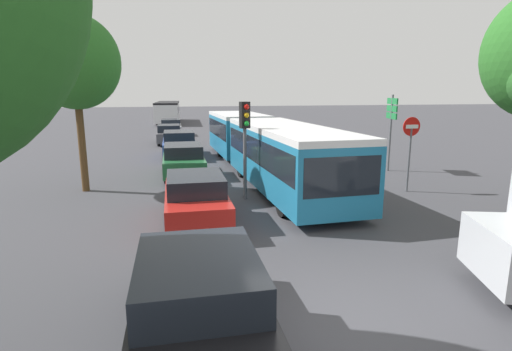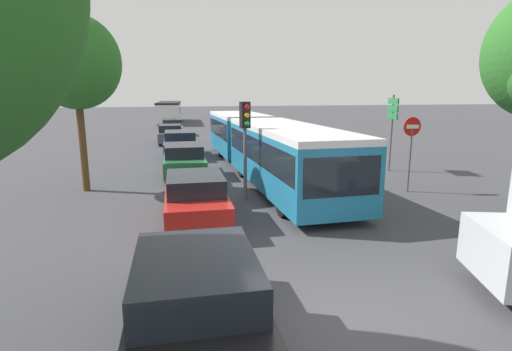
{
  "view_description": "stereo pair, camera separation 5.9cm",
  "coord_description": "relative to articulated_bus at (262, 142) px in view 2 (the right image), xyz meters",
  "views": [
    {
      "loc": [
        -2.5,
        -5.34,
        3.73
      ],
      "look_at": [
        0.2,
        6.38,
        1.2
      ],
      "focal_mm": 28.0,
      "sensor_mm": 36.0,
      "label": 1
    },
    {
      "loc": [
        -2.44,
        -5.35,
        3.73
      ],
      "look_at": [
        0.2,
        6.38,
        1.2
      ],
      "focal_mm": 28.0,
      "sensor_mm": 36.0,
      "label": 2
    }
  ],
  "objects": [
    {
      "name": "city_bus_rear",
      "position": [
        -3.78,
        32.72,
        0.02
      ],
      "size": [
        3.24,
        11.81,
        2.51
      ],
      "rotation": [
        0.0,
        0.0,
        1.51
      ],
      "color": "silver",
      "rests_on": "ground"
    },
    {
      "name": "queued_car_graphite",
      "position": [
        -4.01,
        11.94,
        -0.74
      ],
      "size": [
        1.78,
        4.03,
        1.39
      ],
      "rotation": [
        0.0,
        0.0,
        1.55
      ],
      "color": "#47474C",
      "rests_on": "ground"
    },
    {
      "name": "queued_car_red",
      "position": [
        -3.56,
        -6.52,
        -0.73
      ],
      "size": [
        1.8,
        4.09,
        1.41
      ],
      "rotation": [
        0.0,
        0.0,
        1.55
      ],
      "color": "#B21E19",
      "rests_on": "ground"
    },
    {
      "name": "queued_car_green",
      "position": [
        -3.57,
        0.04,
        -0.71
      ],
      "size": [
        1.85,
        4.2,
        1.45
      ],
      "rotation": [
        0.0,
        0.0,
        1.55
      ],
      "color": "#236638",
      "rests_on": "ground"
    },
    {
      "name": "articulated_bus",
      "position": [
        0.0,
        0.0,
        0.0
      ],
      "size": [
        2.9,
        16.85,
        2.49
      ],
      "rotation": [
        0.0,
        0.0,
        -1.55
      ],
      "color": "teal",
      "rests_on": "ground"
    },
    {
      "name": "direction_sign_post",
      "position": [
        6.08,
        -0.87,
        1.13
      ],
      "size": [
        0.39,
        1.38,
        3.6
      ],
      "rotation": [
        0.0,
        0.0,
        2.91
      ],
      "color": "#56595E",
      "rests_on": "ground"
    },
    {
      "name": "traffic_light",
      "position": [
        -1.65,
        -4.36,
        1.06
      ],
      "size": [
        0.37,
        0.39,
        3.4
      ],
      "rotation": [
        0.0,
        0.0,
        -1.35
      ],
      "color": "#56595E",
      "rests_on": "ground"
    },
    {
      "name": "no_entry_sign",
      "position": [
        4.57,
        -4.72,
        0.44
      ],
      "size": [
        0.7,
        0.08,
        2.82
      ],
      "rotation": [
        0.0,
        0.0,
        -1.57
      ],
      "color": "#56595E",
      "rests_on": "ground"
    },
    {
      "name": "tree_left_mid",
      "position": [
        -7.39,
        -1.86,
        3.32
      ],
      "size": [
        3.21,
        3.21,
        6.48
      ],
      "color": "#51381E",
      "rests_on": "ground"
    },
    {
      "name": "queued_car_blue",
      "position": [
        -3.54,
        5.64,
        -0.68
      ],
      "size": [
        1.92,
        4.36,
        1.5
      ],
      "rotation": [
        0.0,
        0.0,
        1.55
      ],
      "color": "#284799",
      "rests_on": "ground"
    },
    {
      "name": "ground_plane",
      "position": [
        -1.86,
        -12.5,
        -1.44
      ],
      "size": [
        200.0,
        200.0,
        0.0
      ],
      "primitive_type": "plane",
      "color": "#3D3D42"
    },
    {
      "name": "queued_car_black",
      "position": [
        -3.99,
        -12.54,
        -0.68
      ],
      "size": [
        1.91,
        4.34,
        1.49
      ],
      "rotation": [
        0.0,
        0.0,
        1.55
      ],
      "color": "black",
      "rests_on": "ground"
    },
    {
      "name": "queued_car_silver",
      "position": [
        -3.75,
        17.8,
        -0.73
      ],
      "size": [
        1.79,
        4.06,
        1.4
      ],
      "rotation": [
        0.0,
        0.0,
        1.55
      ],
      "color": "#B7BABF",
      "rests_on": "ground"
    }
  ]
}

